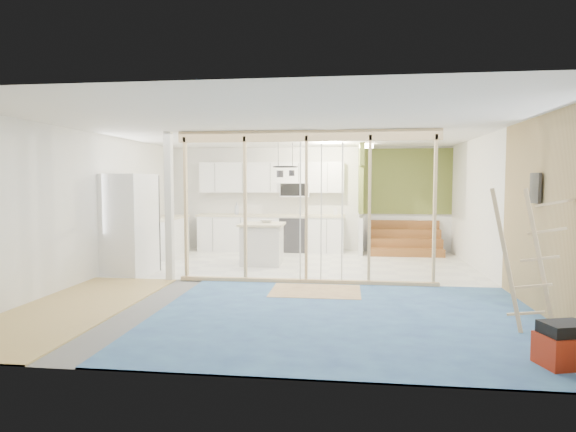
# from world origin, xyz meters

# --- Properties ---
(room) EXTENTS (7.01, 8.01, 2.61)m
(room) POSITION_xyz_m (0.00, 0.00, 1.30)
(room) COLOR slate
(room) RESTS_ON ground
(floor_overlays) EXTENTS (7.00, 8.00, 0.03)m
(floor_overlays) POSITION_xyz_m (0.07, 0.06, 0.01)
(floor_overlays) COLOR silver
(floor_overlays) RESTS_ON room
(stud_frame) EXTENTS (4.66, 0.14, 2.60)m
(stud_frame) POSITION_xyz_m (-0.24, -0.00, 1.59)
(stud_frame) COLOR #DFC188
(stud_frame) RESTS_ON room
(base_cabinets) EXTENTS (4.45, 2.24, 0.93)m
(base_cabinets) POSITION_xyz_m (-1.61, 3.36, 0.47)
(base_cabinets) COLOR white
(base_cabinets) RESTS_ON room
(upper_cabinets) EXTENTS (3.60, 0.41, 0.85)m
(upper_cabinets) POSITION_xyz_m (-0.84, 3.82, 1.82)
(upper_cabinets) COLOR white
(upper_cabinets) RESTS_ON room
(green_partition) EXTENTS (2.25, 1.51, 2.60)m
(green_partition) POSITION_xyz_m (2.04, 3.66, 0.94)
(green_partition) COLOR olive
(green_partition) RESTS_ON room
(pot_rack) EXTENTS (0.52, 0.52, 0.72)m
(pot_rack) POSITION_xyz_m (-0.31, 1.89, 2.00)
(pot_rack) COLOR black
(pot_rack) RESTS_ON room
(sheathing_panel) EXTENTS (0.02, 4.00, 2.60)m
(sheathing_panel) POSITION_xyz_m (3.48, -2.00, 1.30)
(sheathing_panel) COLOR tan
(sheathing_panel) RESTS_ON room
(electrical_panel) EXTENTS (0.04, 0.30, 0.40)m
(electrical_panel) POSITION_xyz_m (3.43, -1.40, 1.65)
(electrical_panel) COLOR #36363B
(electrical_panel) RESTS_ON room
(ceiling_light) EXTENTS (0.32, 0.32, 0.08)m
(ceiling_light) POSITION_xyz_m (1.40, 3.00, 2.54)
(ceiling_light) COLOR #FFEABF
(ceiling_light) RESTS_ON room
(fridge) EXTENTS (0.95, 0.92, 1.88)m
(fridge) POSITION_xyz_m (-3.06, 0.45, 0.94)
(fridge) COLOR white
(fridge) RESTS_ON room
(island) EXTENTS (0.92, 0.92, 0.88)m
(island) POSITION_xyz_m (-0.77, 1.74, 0.44)
(island) COLOR silver
(island) RESTS_ON room
(bowl) EXTENTS (0.35, 0.35, 0.07)m
(bowl) POSITION_xyz_m (-0.70, 1.89, 0.91)
(bowl) COLOR silver
(bowl) RESTS_ON island
(soap_bottle_a) EXTENTS (0.15, 0.16, 0.30)m
(soap_bottle_a) POSITION_xyz_m (-1.74, 3.63, 1.08)
(soap_bottle_a) COLOR #AEB2C1
(soap_bottle_a) RESTS_ON base_cabinets
(soap_bottle_b) EXTENTS (0.09, 0.10, 0.20)m
(soap_bottle_b) POSITION_xyz_m (0.70, 3.75, 1.03)
(soap_bottle_b) COLOR white
(soap_bottle_b) RESTS_ON base_cabinets
(toolbox) EXTENTS (0.53, 0.45, 0.43)m
(toolbox) POSITION_xyz_m (3.00, -3.40, 0.20)
(toolbox) COLOR maroon
(toolbox) RESTS_ON room
(ladder) EXTENTS (0.87, 0.19, 1.65)m
(ladder) POSITION_xyz_m (3.02, -2.34, 0.84)
(ladder) COLOR #DDBC87
(ladder) RESTS_ON room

